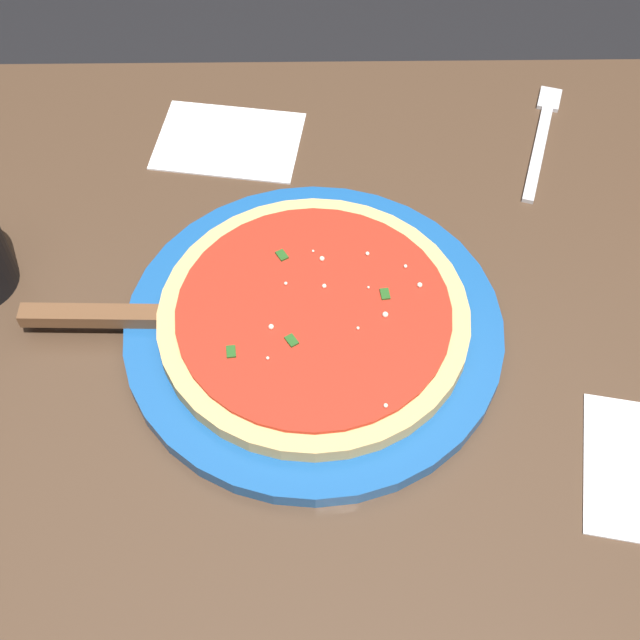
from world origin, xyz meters
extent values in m
plane|color=black|center=(0.00, 0.00, 0.00)|extent=(5.00, 5.00, 0.00)
cube|color=black|center=(-0.41, 0.28, 0.35)|extent=(0.06, 0.06, 0.69)
cube|color=black|center=(0.41, 0.28, 0.35)|extent=(0.06, 0.06, 0.69)
cube|color=#473323|center=(0.00, 0.00, 0.71)|extent=(0.95, 0.70, 0.03)
cylinder|color=#195199|center=(0.00, -0.05, 0.73)|extent=(0.35, 0.35, 0.02)
cylinder|color=#DBB26B|center=(0.00, -0.05, 0.75)|extent=(0.28, 0.28, 0.02)
cylinder|color=red|center=(0.00, -0.05, 0.76)|extent=(0.25, 0.25, 0.00)
sphere|color=#EFEACC|center=(0.00, 0.02, 0.76)|extent=(0.00, 0.00, 0.00)
sphere|color=#EFEACC|center=(0.01, -0.02, 0.76)|extent=(0.00, 0.00, 0.00)
sphere|color=#EFEACC|center=(-0.04, -0.07, 0.76)|extent=(0.00, 0.00, 0.00)
sphere|color=#EFEACC|center=(0.01, 0.01, 0.76)|extent=(0.00, 0.00, 0.00)
sphere|color=#EFEACC|center=(0.06, -0.06, 0.76)|extent=(0.01, 0.01, 0.01)
sphere|color=#EFEACC|center=(0.05, -0.02, 0.76)|extent=(0.00, 0.00, 0.00)
sphere|color=#EFEACC|center=(0.10, -0.02, 0.76)|extent=(0.00, 0.00, 0.00)
sphere|color=#EFEACC|center=(-0.03, -0.02, 0.76)|extent=(0.00, 0.00, 0.00)
sphere|color=#EFEACC|center=(0.06, -0.15, 0.76)|extent=(0.00, 0.00, 0.00)
sphere|color=#EFEACC|center=(0.09, 0.00, 0.76)|extent=(0.00, 0.00, 0.00)
sphere|color=#EFEACC|center=(0.04, -0.07, 0.76)|extent=(0.00, 0.00, 0.00)
sphere|color=#EFEACC|center=(0.05, 0.02, 0.76)|extent=(0.00, 0.00, 0.00)
sphere|color=#EFEACC|center=(-0.04, -0.10, 0.76)|extent=(0.00, 0.00, 0.00)
cube|color=#23561E|center=(0.06, -0.03, 0.76)|extent=(0.01, 0.01, 0.00)
cube|color=#23561E|center=(-0.03, 0.02, 0.76)|extent=(0.01, 0.01, 0.00)
cube|color=#23561E|center=(-0.07, -0.09, 0.76)|extent=(0.01, 0.01, 0.00)
cube|color=#23561E|center=(-0.02, -0.08, 0.76)|extent=(0.01, 0.01, 0.00)
cube|color=silver|center=(-0.09, -0.05, 0.74)|extent=(0.09, 0.07, 0.00)
cube|color=brown|center=(-0.20, -0.04, 0.74)|extent=(0.13, 0.02, 0.01)
cube|color=white|center=(-0.09, 0.21, 0.72)|extent=(0.17, 0.13, 0.00)
cube|color=silver|center=(0.24, 0.19, 0.72)|extent=(0.06, 0.15, 0.00)
cube|color=silver|center=(0.27, 0.27, 0.72)|extent=(0.03, 0.04, 0.00)
camera|label=1|loc=(0.00, -0.51, 1.37)|focal=48.32mm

